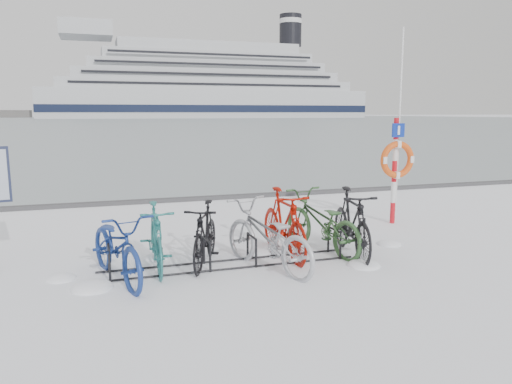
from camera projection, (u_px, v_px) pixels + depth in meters
The scene contains 14 objects.
ground at pixel (230, 265), 7.77m from camera, with size 900.00×900.00×0.00m, color white.
ice_sheet at pixel (98, 120), 153.27m from camera, with size 400.00×298.00×0.02m, color #94A1A8.
quay_edge at pixel (172, 200), 13.30m from camera, with size 400.00×0.25×0.10m, color #3F3F42.
bike_rack at pixel (230, 254), 7.75m from camera, with size 4.00×0.48×0.46m.
lifebuoy_station at pixel (397, 160), 10.48m from camera, with size 0.79×0.22×4.09m.
cruise_ferry at pixel (207, 89), 213.33m from camera, with size 137.24×25.89×45.09m.
bike_0 at pixel (117, 244), 7.05m from camera, with size 0.69×1.99×1.05m, color navy.
bike_1 at pixel (156, 235), 7.56m from camera, with size 0.49×1.72×1.03m, color #24716E.
bike_2 at pixel (205, 232), 7.79m from camera, with size 0.48×1.68×1.01m, color black.
bike_3 at pixel (267, 234), 7.53m from camera, with size 0.71×2.05×1.07m, color #A6A8AF.
bike_4 at pixel (284, 221), 8.25m from camera, with size 0.54×1.91×1.15m, color #9F1105.
bike_5 at pixel (321, 220), 8.54m from camera, with size 0.71×2.03×1.07m, color #355F31.
bike_6 at pixel (352, 221), 8.29m from camera, with size 0.54×1.91×1.15m, color black.
snow_drifts at pixel (229, 265), 7.78m from camera, with size 5.97×1.90×0.20m.
Camera 1 is at (-1.94, -7.25, 2.36)m, focal length 35.00 mm.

